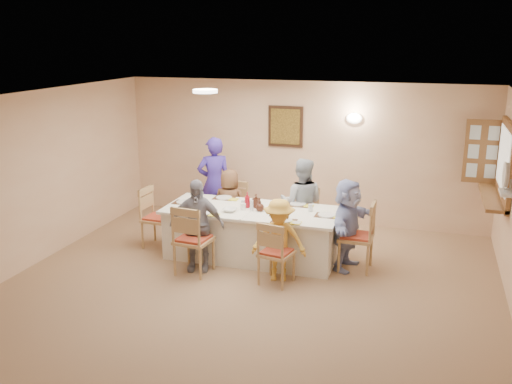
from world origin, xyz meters
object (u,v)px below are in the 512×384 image
(chair_front_left, at_px, (194,239))
(diner_right_end, at_px, (347,224))
(chair_back_right, at_px, (303,217))
(chair_front_right, at_px, (277,252))
(dining_table, at_px, (252,233))
(chair_left_end, at_px, (158,217))
(chair_right_end, at_px, (356,236))
(diner_back_left, at_px, (230,204))
(caregiver, at_px, (214,183))
(serving_hatch, at_px, (506,163))
(diner_back_right, at_px, (302,203))
(diner_front_left, at_px, (197,225))
(diner_front_right, at_px, (279,240))
(chair_back_left, at_px, (232,210))
(condiment_ketchup, at_px, (247,200))
(desk_fan, at_px, (508,181))

(chair_front_left, bearing_deg, diner_right_end, -153.25)
(chair_back_right, xyz_separation_m, chair_front_right, (0.00, -1.60, -0.01))
(dining_table, distance_m, chair_front_left, 1.01)
(dining_table, height_order, chair_left_end, chair_left_end)
(chair_left_end, relative_size, chair_right_end, 0.95)
(dining_table, distance_m, chair_back_right, 1.00)
(chair_left_end, bearing_deg, diner_back_left, -51.42)
(chair_front_right, relative_size, caregiver, 0.56)
(serving_hatch, height_order, diner_back_left, serving_hatch)
(chair_front_left, bearing_deg, chair_back_right, -121.72)
(chair_front_right, relative_size, diner_right_end, 0.68)
(chair_front_right, height_order, chair_left_end, chair_left_end)
(diner_right_end, bearing_deg, chair_back_right, 57.08)
(chair_front_right, xyz_separation_m, diner_back_right, (0.00, 1.48, 0.26))
(dining_table, distance_m, chair_left_end, 1.55)
(diner_front_left, bearing_deg, serving_hatch, 10.01)
(chair_left_end, bearing_deg, caregiver, -20.51)
(diner_front_right, xyz_separation_m, diner_right_end, (0.82, 0.68, 0.09))
(chair_back_left, height_order, diner_front_left, diner_front_left)
(chair_front_right, bearing_deg, dining_table, -41.70)
(diner_front_right, relative_size, diner_right_end, 0.87)
(diner_back_right, height_order, diner_front_left, diner_back_right)
(chair_front_left, relative_size, diner_front_left, 0.76)
(diner_back_right, xyz_separation_m, diner_front_right, (0.00, -1.36, -0.14))
(diner_right_end, bearing_deg, diner_back_left, 82.77)
(chair_back_left, relative_size, chair_front_right, 1.02)
(caregiver, relative_size, condiment_ketchup, 6.86)
(diner_back_left, height_order, diner_right_end, diner_right_end)
(diner_back_left, bearing_deg, chair_right_end, 162.06)
(dining_table, relative_size, caregiver, 1.63)
(chair_back_right, distance_m, diner_back_left, 1.21)
(condiment_ketchup, bearing_deg, serving_hatch, 13.52)
(chair_back_left, bearing_deg, diner_back_left, -82.92)
(caregiver, xyz_separation_m, condiment_ketchup, (0.96, -1.10, 0.08))
(diner_front_right, height_order, diner_right_end, diner_right_end)
(caregiver, bearing_deg, chair_left_end, 36.03)
(chair_back_left, xyz_separation_m, chair_front_left, (0.00, -1.60, 0.05))
(chair_left_end, relative_size, diner_front_left, 0.72)
(diner_back_right, relative_size, condiment_ketchup, 6.12)
(serving_hatch, xyz_separation_m, diner_back_left, (-4.10, -0.24, -0.91))
(chair_right_end, xyz_separation_m, caregiver, (-2.60, 1.15, 0.29))
(serving_hatch, xyz_separation_m, diner_right_end, (-2.08, -0.92, -0.84))
(diner_front_left, height_order, condiment_ketchup, diner_front_left)
(chair_front_left, distance_m, caregiver, 2.02)
(desk_fan, bearing_deg, chair_right_end, 166.74)
(diner_front_right, distance_m, condiment_ketchup, 1.05)
(desk_fan, bearing_deg, diner_back_left, 164.41)
(condiment_ketchup, bearing_deg, chair_left_end, -177.88)
(dining_table, height_order, chair_back_right, chair_back_right)
(diner_back_left, height_order, condiment_ketchup, diner_back_left)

